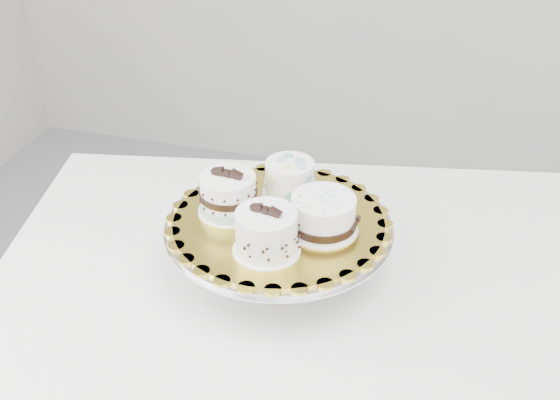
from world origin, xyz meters
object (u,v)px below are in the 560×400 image
(cake_stand, at_px, (279,238))
(cake_board, at_px, (279,221))
(cake_ribbon, at_px, (324,215))
(cake_banded, at_px, (228,195))
(table, at_px, (304,300))
(cake_dots, at_px, (290,178))
(cake_swirl, at_px, (266,233))

(cake_stand, distance_m, cake_board, 0.04)
(cake_board, distance_m, cake_ribbon, 0.09)
(cake_banded, bearing_deg, cake_board, 3.43)
(table, distance_m, cake_ribbon, 0.23)
(cake_stand, height_order, cake_banded, cake_banded)
(cake_board, xyz_separation_m, cake_dots, (-0.00, 0.09, 0.04))
(cake_swirl, relative_size, cake_dots, 1.05)
(cake_board, distance_m, cake_swirl, 0.10)
(cake_board, height_order, cake_dots, cake_dots)
(cake_ribbon, bearing_deg, cake_banded, -177.34)
(cake_board, bearing_deg, cake_ribbon, -4.17)
(cake_stand, relative_size, cake_ribbon, 3.15)
(cake_swirl, height_order, cake_dots, cake_swirl)
(cake_dots, bearing_deg, cake_board, -70.24)
(cake_stand, distance_m, cake_swirl, 0.12)
(cake_stand, relative_size, cake_swirl, 3.42)
(cake_swirl, distance_m, cake_dots, 0.18)
(cake_dots, bearing_deg, cake_banded, -119.26)
(cake_stand, bearing_deg, cake_banded, 177.65)
(table, relative_size, cake_stand, 3.16)
(cake_board, relative_size, cake_swirl, 3.15)
(cake_board, bearing_deg, cake_swirl, -87.18)
(cake_ribbon, bearing_deg, cake_swirl, -126.49)
(cake_stand, xyz_separation_m, cake_banded, (-0.09, 0.00, 0.07))
(table, xyz_separation_m, cake_swirl, (-0.04, -0.12, 0.23))
(cake_board, relative_size, cake_banded, 3.36)
(cake_stand, distance_m, cake_banded, 0.12)
(cake_stand, bearing_deg, cake_dots, 92.85)
(cake_board, distance_m, cake_dots, 0.10)
(cake_dots, bearing_deg, cake_swirl, -70.25)
(cake_ribbon, bearing_deg, table, 143.03)
(cake_dots, relative_size, cake_ribbon, 0.87)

